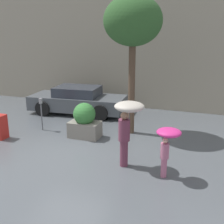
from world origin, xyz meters
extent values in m
plane|color=#51565B|center=(0.00, 0.00, 0.00)|extent=(40.00, 40.00, 0.00)
cube|color=#9E937F|center=(0.00, 6.50, 3.00)|extent=(18.00, 0.30, 6.00)
cube|color=gray|center=(0.03, 1.48, 0.30)|extent=(1.15, 0.70, 0.60)
sphere|color=#337033|center=(0.03, 1.48, 0.91)|extent=(0.83, 0.83, 0.83)
cylinder|color=brown|center=(2.10, -0.29, 0.40)|extent=(0.23, 0.23, 0.80)
cylinder|color=brown|center=(2.10, -0.29, 1.12)|extent=(0.33, 0.33, 0.64)
sphere|color=#997056|center=(2.10, -0.29, 1.55)|extent=(0.22, 0.22, 0.22)
cylinder|color=#4C4C51|center=(2.25, -0.31, 1.49)|extent=(0.02, 0.02, 0.68)
ellipsoid|color=beige|center=(2.25, -0.31, 1.84)|extent=(0.84, 0.84, 0.27)
cylinder|color=#B76684|center=(3.32, -0.56, 0.28)|extent=(0.16, 0.16, 0.55)
cylinder|color=#B76684|center=(3.32, -0.56, 0.77)|extent=(0.23, 0.23, 0.44)
sphere|color=beige|center=(3.32, -0.56, 1.06)|extent=(0.15, 0.15, 0.15)
cylinder|color=#4C4C51|center=(3.41, -0.61, 1.05)|extent=(0.02, 0.02, 0.53)
ellipsoid|color=#E02D84|center=(3.41, -0.61, 1.32)|extent=(0.65, 0.65, 0.21)
cube|color=#4C5156|center=(-1.67, 4.37, 0.53)|extent=(4.69, 2.14, 0.66)
cube|color=#2D333D|center=(-1.67, 4.37, 1.08)|extent=(2.17, 1.68, 0.45)
cylinder|color=black|center=(-3.02, 3.37, 0.36)|extent=(0.73, 0.27, 0.71)
cylinder|color=black|center=(-3.16, 5.16, 0.36)|extent=(0.73, 0.27, 0.71)
cylinder|color=black|center=(-0.19, 3.59, 0.36)|extent=(0.73, 0.27, 0.71)
cylinder|color=black|center=(-0.33, 5.38, 0.36)|extent=(0.73, 0.27, 0.71)
cylinder|color=brown|center=(1.52, 2.53, 1.81)|extent=(0.25, 0.25, 3.63)
ellipsoid|color=#2D5628|center=(1.52, 2.53, 4.21)|extent=(2.11, 2.11, 1.80)
cylinder|color=#595B60|center=(-1.93, 1.63, 0.56)|extent=(0.05, 0.05, 1.11)
cylinder|color=gray|center=(-1.93, 1.63, 1.21)|extent=(0.14, 0.14, 0.20)
camera|label=1|loc=(4.30, -7.54, 3.81)|focal=45.00mm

